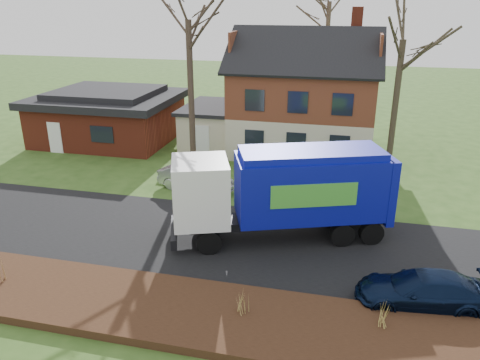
# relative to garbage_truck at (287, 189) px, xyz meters

# --- Properties ---
(ground) EXTENTS (120.00, 120.00, 0.00)m
(ground) POSITION_rel_garbage_truck_xyz_m (-2.74, -0.88, -2.28)
(ground) COLOR #2E4C19
(ground) RESTS_ON ground
(road) EXTENTS (80.00, 7.00, 0.02)m
(road) POSITION_rel_garbage_truck_xyz_m (-2.74, -0.88, -2.27)
(road) COLOR black
(road) RESTS_ON ground
(mulch_verge) EXTENTS (80.00, 3.50, 0.30)m
(mulch_verge) POSITION_rel_garbage_truck_xyz_m (-2.74, -6.18, -2.13)
(mulch_verge) COLOR black
(mulch_verge) RESTS_ON ground
(main_house) EXTENTS (12.95, 8.95, 9.26)m
(main_house) POSITION_rel_garbage_truck_xyz_m (-1.25, 13.03, 1.75)
(main_house) COLOR beige
(main_house) RESTS_ON ground
(ranch_house) EXTENTS (9.80, 8.20, 3.70)m
(ranch_house) POSITION_rel_garbage_truck_xyz_m (-14.74, 12.12, -0.47)
(ranch_house) COLOR maroon
(ranch_house) RESTS_ON ground
(garbage_truck) EXTENTS (9.51, 5.51, 3.96)m
(garbage_truck) POSITION_rel_garbage_truck_xyz_m (0.00, 0.00, 0.00)
(garbage_truck) COLOR black
(garbage_truck) RESTS_ON ground
(silver_sedan) EXTENTS (4.46, 2.71, 1.39)m
(silver_sedan) POSITION_rel_garbage_truck_xyz_m (-5.49, 4.17, -1.59)
(silver_sedan) COLOR #A4A7AC
(silver_sedan) RESTS_ON ground
(navy_wagon) EXTENTS (4.52, 2.24, 1.26)m
(navy_wagon) POSITION_rel_garbage_truck_xyz_m (5.15, -3.87, -1.65)
(navy_wagon) COLOR black
(navy_wagon) RESTS_ON ground
(tree_front_east) EXTENTS (3.95, 3.95, 10.97)m
(tree_front_east) POSITION_rel_garbage_truck_xyz_m (4.77, 9.34, 6.64)
(tree_front_east) COLOR #3C3224
(tree_front_east) RESTS_ON ground
(grass_clump_mid) EXTENTS (0.31, 0.26, 0.87)m
(grass_clump_mid) POSITION_rel_garbage_truck_xyz_m (-0.55, -5.97, -1.55)
(grass_clump_mid) COLOR olive
(grass_clump_mid) RESTS_ON mulch_verge
(grass_clump_east) EXTENTS (0.33, 0.27, 0.83)m
(grass_clump_east) POSITION_rel_garbage_truck_xyz_m (3.80, -5.63, -1.56)
(grass_clump_east) COLOR #AB964B
(grass_clump_east) RESTS_ON mulch_verge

